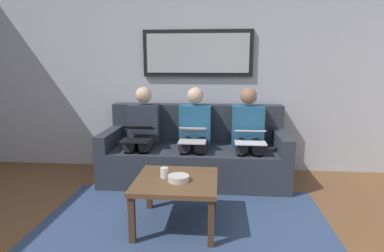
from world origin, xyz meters
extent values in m
cube|color=#B7BCC6|center=(0.00, -2.60, 1.30)|extent=(6.00, 0.12, 2.60)
cube|color=#33476B|center=(0.00, -0.85, 0.00)|extent=(2.60, 1.80, 0.01)
cube|color=#2D333D|center=(0.00, -2.05, 0.21)|extent=(2.20, 0.90, 0.42)
cube|color=#2D333D|center=(0.00, -2.40, 0.66)|extent=(2.20, 0.20, 0.48)
cube|color=#2D333D|center=(-1.03, -2.05, 0.52)|extent=(0.14, 0.90, 0.20)
cube|color=#2D333D|center=(1.03, -2.05, 0.52)|extent=(0.14, 0.90, 0.20)
cube|color=black|center=(0.00, -2.51, 1.55)|extent=(1.42, 0.04, 0.59)
cube|color=#B2B7BC|center=(0.00, -2.48, 1.55)|extent=(1.32, 0.01, 0.49)
cube|color=brown|center=(0.07, -0.90, 0.41)|extent=(0.71, 0.71, 0.04)
cube|color=#4C331E|center=(-0.25, -0.58, 0.20)|extent=(0.05, 0.05, 0.39)
cube|color=#4C331E|center=(0.38, -0.58, 0.20)|extent=(0.05, 0.05, 0.39)
cube|color=#4C331E|center=(-0.25, -1.22, 0.20)|extent=(0.05, 0.05, 0.39)
cube|color=#4C331E|center=(0.38, -1.22, 0.20)|extent=(0.05, 0.05, 0.39)
cylinder|color=silver|center=(0.17, -0.93, 0.48)|extent=(0.07, 0.07, 0.09)
cylinder|color=beige|center=(0.04, -0.85, 0.46)|extent=(0.18, 0.18, 0.05)
cube|color=#235B84|center=(-0.64, -2.15, 0.67)|extent=(0.38, 0.22, 0.50)
sphere|color=#997051|center=(-0.64, -2.15, 1.04)|extent=(0.20, 0.20, 0.20)
cylinder|color=#232328|center=(-0.73, -1.94, 0.49)|extent=(0.14, 0.42, 0.14)
cylinder|color=#232328|center=(-0.55, -1.94, 0.49)|extent=(0.14, 0.42, 0.14)
cylinder|color=#232328|center=(-0.73, -1.73, 0.21)|extent=(0.11, 0.11, 0.42)
cylinder|color=#232328|center=(-0.55, -1.73, 0.21)|extent=(0.11, 0.11, 0.42)
cube|color=white|center=(-0.64, -1.73, 0.57)|extent=(0.34, 0.20, 0.01)
cube|color=white|center=(-0.64, -1.86, 0.67)|extent=(0.34, 0.20, 0.07)
cube|color=#A5C6EA|center=(-0.64, -1.85, 0.67)|extent=(0.31, 0.17, 0.05)
cube|color=#235B84|center=(0.00, -2.15, 0.67)|extent=(0.38, 0.22, 0.50)
sphere|color=beige|center=(0.00, -2.15, 1.04)|extent=(0.20, 0.20, 0.20)
cylinder|color=#232328|center=(-0.09, -1.94, 0.49)|extent=(0.14, 0.42, 0.14)
cylinder|color=#232328|center=(0.09, -1.94, 0.49)|extent=(0.14, 0.42, 0.14)
cylinder|color=#232328|center=(-0.09, -1.73, 0.21)|extent=(0.11, 0.11, 0.42)
cylinder|color=#232328|center=(0.09, -1.73, 0.21)|extent=(0.11, 0.11, 0.42)
cube|color=silver|center=(0.00, -1.73, 0.57)|extent=(0.30, 0.21, 0.01)
cube|color=silver|center=(0.00, -1.88, 0.67)|extent=(0.30, 0.20, 0.09)
cube|color=#A5C6EA|center=(0.00, -1.87, 0.67)|extent=(0.27, 0.17, 0.08)
cube|color=#2D3342|center=(0.64, -2.15, 0.67)|extent=(0.38, 0.22, 0.50)
sphere|color=beige|center=(0.64, -2.15, 1.04)|extent=(0.20, 0.20, 0.20)
cylinder|color=#232328|center=(0.55, -1.94, 0.49)|extent=(0.14, 0.42, 0.14)
cylinder|color=#232328|center=(0.73, -1.94, 0.49)|extent=(0.14, 0.42, 0.14)
cylinder|color=#232328|center=(0.55, -1.73, 0.21)|extent=(0.11, 0.11, 0.42)
cylinder|color=#232328|center=(0.73, -1.73, 0.21)|extent=(0.11, 0.11, 0.42)
cube|color=black|center=(0.64, -1.73, 0.57)|extent=(0.33, 0.24, 0.01)
cube|color=black|center=(0.64, -1.89, 0.68)|extent=(0.33, 0.23, 0.09)
cube|color=#A5C6EA|center=(0.64, -1.88, 0.69)|extent=(0.30, 0.20, 0.07)
camera|label=1|loc=(-0.31, 1.74, 1.43)|focal=30.19mm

